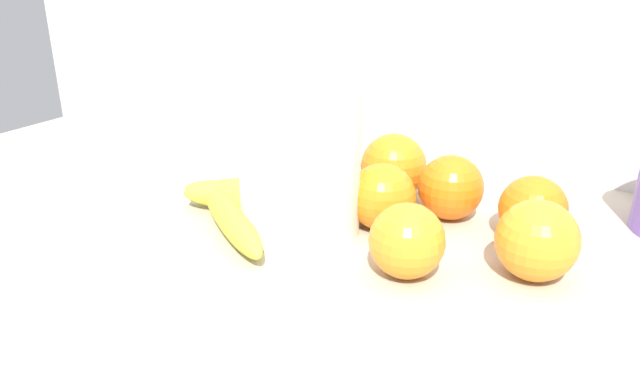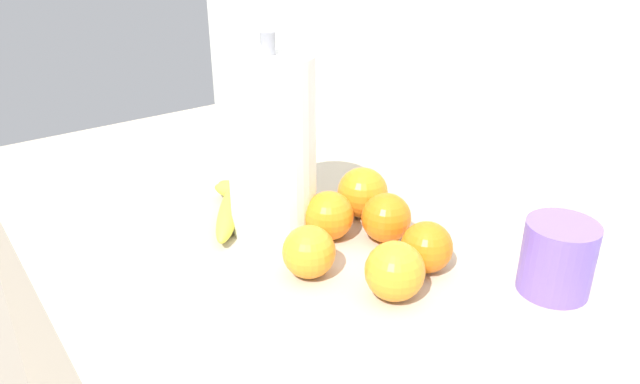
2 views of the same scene
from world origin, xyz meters
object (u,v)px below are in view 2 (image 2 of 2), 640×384
(orange_center, at_px, (386,218))
(banana_bunch, at_px, (253,204))
(orange_back_left, at_px, (363,193))
(paper_towel_roll, at_px, (272,146))
(orange_front, at_px, (309,252))
(orange_far_right, at_px, (395,271))
(orange_right, at_px, (329,216))
(mug, at_px, (558,258))
(orange_back_right, at_px, (427,247))

(orange_center, bearing_deg, banana_bunch, -147.05)
(orange_back_left, relative_size, paper_towel_roll, 0.27)
(orange_front, bearing_deg, orange_back_left, 119.06)
(orange_front, height_order, orange_far_right, orange_far_right)
(orange_center, relative_size, orange_right, 1.00)
(orange_far_right, distance_m, mug, 0.20)
(orange_center, distance_m, orange_back_left, 0.08)
(orange_front, distance_m, orange_far_right, 0.12)
(orange_far_right, distance_m, orange_right, 0.17)
(orange_far_right, xyz_separation_m, orange_back_left, (-0.19, 0.10, 0.00))
(orange_far_right, bearing_deg, banana_bunch, -173.79)
(banana_bunch, bearing_deg, orange_back_right, 21.70)
(orange_back_left, bearing_deg, paper_towel_roll, -109.10)
(orange_far_right, height_order, mug, mug)
(orange_back_right, xyz_separation_m, orange_front, (-0.08, -0.13, 0.00))
(orange_front, bearing_deg, paper_towel_roll, 167.36)
(banana_bunch, bearing_deg, orange_center, 32.95)
(mug, bearing_deg, orange_front, -131.75)
(orange_back_left, height_order, mug, mug)
(paper_towel_roll, bearing_deg, orange_front, -12.64)
(banana_bunch, bearing_deg, orange_front, -7.72)
(orange_center, bearing_deg, orange_far_right, -36.81)
(orange_back_right, bearing_deg, orange_far_right, -73.84)
(banana_bunch, height_order, orange_center, orange_center)
(banana_bunch, xyz_separation_m, orange_right, (0.13, 0.05, 0.02))
(orange_back_right, height_order, mug, mug)
(banana_bunch, distance_m, orange_right, 0.14)
(orange_back_left, xyz_separation_m, mug, (0.30, 0.07, 0.01))
(orange_front, relative_size, orange_right, 0.98)
(orange_back_right, bearing_deg, orange_center, 174.52)
(orange_back_left, distance_m, orange_right, 0.09)
(orange_front, height_order, mug, mug)
(orange_back_left, xyz_separation_m, paper_towel_roll, (-0.05, -0.13, 0.09))
(orange_right, relative_size, mug, 0.76)
(orange_front, distance_m, paper_towel_roll, 0.17)
(banana_bunch, relative_size, orange_right, 3.01)
(orange_right, bearing_deg, orange_front, -50.97)
(mug, bearing_deg, orange_back_right, -142.38)
(orange_front, distance_m, mug, 0.31)
(orange_far_right, height_order, paper_towel_roll, paper_towel_roll)
(mug, bearing_deg, banana_bunch, -152.65)
(orange_back_right, bearing_deg, banana_bunch, -158.30)
(banana_bunch, bearing_deg, mug, 27.35)
(mug, bearing_deg, orange_right, -150.64)
(orange_back_left, bearing_deg, orange_center, -14.52)
(orange_back_left, bearing_deg, banana_bunch, -126.37)
(orange_back_right, relative_size, orange_right, 0.96)
(banana_bunch, relative_size, orange_back_right, 3.13)
(orange_back_right, bearing_deg, paper_towel_roll, -154.46)
(paper_towel_roll, bearing_deg, banana_bunch, -175.18)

